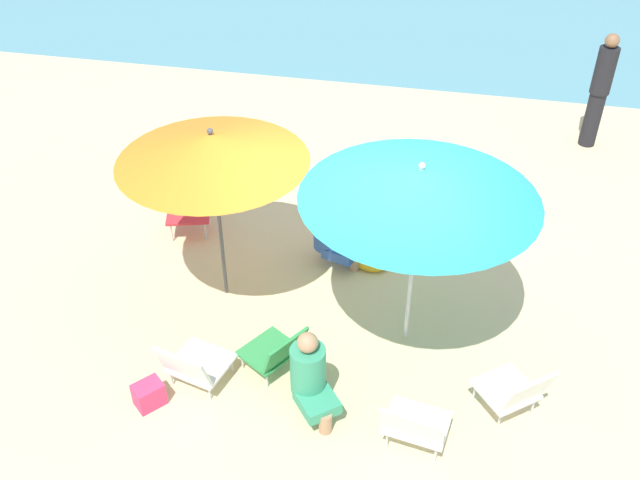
# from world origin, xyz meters

# --- Properties ---
(ground_plane) EXTENTS (40.00, 40.00, 0.00)m
(ground_plane) POSITION_xyz_m (0.00, 0.00, 0.00)
(ground_plane) COLOR beige
(umbrella_teal) EXTENTS (2.16, 2.16, 2.05)m
(umbrella_teal) POSITION_xyz_m (0.43, -0.38, 1.84)
(umbrella_teal) COLOR silver
(umbrella_teal) RESTS_ON ground_plane
(umbrella_orange) EXTENTS (1.88, 1.88, 2.02)m
(umbrella_orange) POSITION_xyz_m (-1.57, -0.11, 1.81)
(umbrella_orange) COLOR #4C4C51
(umbrella_orange) RESTS_ON ground_plane
(beach_chair_a) EXTENTS (0.64, 0.66, 0.59)m
(beach_chair_a) POSITION_xyz_m (-2.39, 0.97, 0.33)
(beach_chair_a) COLOR red
(beach_chair_a) RESTS_ON ground_plane
(beach_chair_b) EXTENTS (0.61, 0.59, 0.62)m
(beach_chair_b) POSITION_xyz_m (0.65, -1.76, 0.32)
(beach_chair_b) COLOR white
(beach_chair_b) RESTS_ON ground_plane
(beach_chair_c) EXTENTS (0.65, 0.69, 0.59)m
(beach_chair_c) POSITION_xyz_m (-1.43, -1.46, 0.29)
(beach_chair_c) COLOR white
(beach_chair_c) RESTS_ON ground_plane
(beach_chair_d) EXTENTS (0.71, 0.72, 0.68)m
(beach_chair_d) POSITION_xyz_m (1.47, -1.23, 0.36)
(beach_chair_d) COLOR white
(beach_chair_d) RESTS_ON ground_plane
(beach_chair_e) EXTENTS (0.71, 0.70, 0.55)m
(beach_chair_e) POSITION_xyz_m (-0.73, -1.13, 0.28)
(beach_chair_e) COLOR #33934C
(beach_chair_e) RESTS_ON ground_plane
(person_a) EXTENTS (0.27, 0.27, 1.67)m
(person_a) POSITION_xyz_m (2.58, 4.18, 0.85)
(person_a) COLOR black
(person_a) RESTS_ON ground_plane
(person_b) EXTENTS (0.56, 0.44, 0.93)m
(person_b) POSITION_xyz_m (-0.55, 0.67, 0.45)
(person_b) COLOR #2D519E
(person_b) RESTS_ON ground_plane
(person_c) EXTENTS (0.51, 0.54, 0.89)m
(person_c) POSITION_xyz_m (-0.31, -1.49, 0.43)
(person_c) COLOR #389970
(person_c) RESTS_ON ground_plane
(swim_ring) EXTENTS (0.48, 0.48, 0.12)m
(swim_ring) POSITION_xyz_m (-0.08, 0.77, 0.06)
(swim_ring) COLOR yellow
(swim_ring) RESTS_ON ground_plane
(beach_bag) EXTENTS (0.32, 0.33, 0.24)m
(beach_bag) POSITION_xyz_m (-1.77, -1.75, 0.12)
(beach_bag) COLOR #DB3866
(beach_bag) RESTS_ON ground_plane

